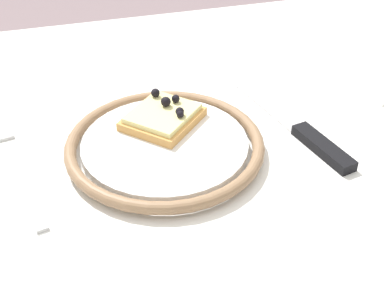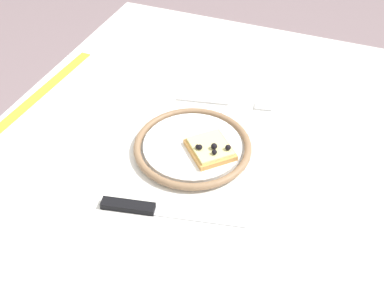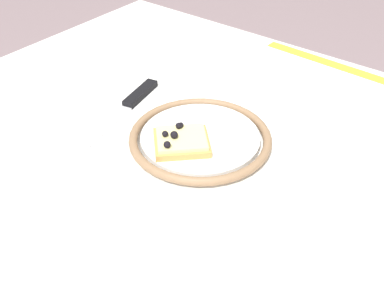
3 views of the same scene
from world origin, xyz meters
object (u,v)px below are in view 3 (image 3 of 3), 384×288
Objects in this scene: plate at (200,138)px; napkin at (22,82)px; pizza_slice_near at (181,141)px; fork at (287,189)px; dining_table at (205,183)px; measuring_tape at (339,66)px; knife at (131,103)px.

napkin is (0.38, 0.05, -0.01)m from plate.
pizza_slice_near is 0.75× the size of napkin.
fork and napkin have the same top height.
fork is at bearing 173.44° from dining_table.
napkin is (0.37, 0.02, -0.02)m from pizza_slice_near.
plate reaches higher than measuring_tape.
pizza_slice_near reaches higher than measuring_tape.
measuring_tape is at bearing -122.48° from knife.
fork is (-0.15, 0.02, 0.08)m from dining_table.
napkin is (0.54, 0.04, 0.00)m from fork.
pizza_slice_near is at bearing 161.12° from knife.
knife reaches higher than napkin.
plate is at bearing 174.52° from knife.
fork is 1.38× the size of napkin.
dining_table is at bearing -139.11° from plate.
pizza_slice_near is (0.01, 0.04, 0.01)m from plate.
knife is at bearing -162.33° from napkin.
knife is at bearing -18.88° from pizza_slice_near.
measuring_tape is 0.61m from napkin.
knife is 0.74× the size of measuring_tape.
napkin is (0.21, 0.07, -0.00)m from knife.
plate reaches higher than dining_table.
plate is at bearing 82.72° from measuring_tape.
fork is at bearing 175.14° from knife.
knife is at bearing -5.48° from plate.
napkin is at bearing 4.36° from fork.
fork is at bearing 175.79° from plate.
dining_table is 0.12m from pizza_slice_near.
knife is 0.32m from fork.
dining_table is 0.09m from plate.
knife is (0.17, -0.01, 0.09)m from dining_table.
dining_table is 0.40m from napkin.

